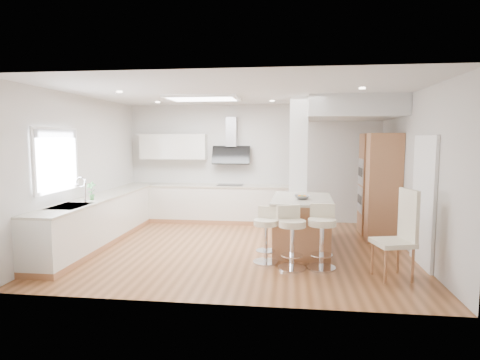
# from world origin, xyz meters

# --- Properties ---
(ground) EXTENTS (6.00, 6.00, 0.00)m
(ground) POSITION_xyz_m (0.00, 0.00, 0.00)
(ground) COLOR #9F643B
(ground) RESTS_ON ground
(ceiling) EXTENTS (6.00, 5.00, 0.02)m
(ceiling) POSITION_xyz_m (0.00, 0.00, 0.00)
(ceiling) COLOR silver
(ceiling) RESTS_ON ground
(wall_back) EXTENTS (6.00, 0.04, 2.80)m
(wall_back) POSITION_xyz_m (0.00, 2.50, 1.40)
(wall_back) COLOR beige
(wall_back) RESTS_ON ground
(wall_left) EXTENTS (0.04, 5.00, 2.80)m
(wall_left) POSITION_xyz_m (-3.00, 0.00, 1.40)
(wall_left) COLOR beige
(wall_left) RESTS_ON ground
(wall_right) EXTENTS (0.04, 5.00, 2.80)m
(wall_right) POSITION_xyz_m (3.00, 0.00, 1.40)
(wall_right) COLOR beige
(wall_right) RESTS_ON ground
(skylight) EXTENTS (4.10, 2.10, 0.06)m
(skylight) POSITION_xyz_m (-0.79, 0.60, 2.77)
(skylight) COLOR white
(skylight) RESTS_ON ground
(window_left) EXTENTS (0.06, 1.28, 1.07)m
(window_left) POSITION_xyz_m (-2.96, -0.90, 1.69)
(window_left) COLOR white
(window_left) RESTS_ON ground
(doorway_right) EXTENTS (0.05, 1.00, 2.10)m
(doorway_right) POSITION_xyz_m (2.97, -0.60, 1.00)
(doorway_right) COLOR #443C35
(doorway_right) RESTS_ON ground
(counter_left) EXTENTS (0.63, 4.50, 1.35)m
(counter_left) POSITION_xyz_m (-2.70, 0.23, 0.46)
(counter_left) COLOR #AF744B
(counter_left) RESTS_ON ground
(counter_back) EXTENTS (3.62, 0.63, 2.50)m
(counter_back) POSITION_xyz_m (-0.91, 2.22, 0.70)
(counter_back) COLOR #AF744B
(counter_back) RESTS_ON ground
(pillar) EXTENTS (0.35, 0.35, 2.80)m
(pillar) POSITION_xyz_m (1.05, 0.95, 1.40)
(pillar) COLOR white
(pillar) RESTS_ON ground
(soffit) EXTENTS (1.78, 2.20, 0.40)m
(soffit) POSITION_xyz_m (2.10, 1.40, 2.60)
(soffit) COLOR silver
(soffit) RESTS_ON ground
(oven_column) EXTENTS (0.63, 1.21, 2.10)m
(oven_column) POSITION_xyz_m (2.68, 1.23, 1.05)
(oven_column) COLOR #AF744B
(oven_column) RESTS_ON ground
(peninsula) EXTENTS (1.09, 1.60, 1.02)m
(peninsula) POSITION_xyz_m (1.11, 0.02, 0.48)
(peninsula) COLOR #AF744B
(peninsula) RESTS_ON ground
(bar_stool_a) EXTENTS (0.49, 0.49, 0.90)m
(bar_stool_a) POSITION_xyz_m (0.52, -0.79, 0.51)
(bar_stool_a) COLOR silver
(bar_stool_a) RESTS_ON ground
(bar_stool_b) EXTENTS (0.57, 0.57, 0.97)m
(bar_stool_b) POSITION_xyz_m (0.93, -1.04, 0.54)
(bar_stool_b) COLOR silver
(bar_stool_b) RESTS_ON ground
(bar_stool_c) EXTENTS (0.49, 0.49, 0.99)m
(bar_stool_c) POSITION_xyz_m (1.38, -0.97, 0.56)
(bar_stool_c) COLOR silver
(bar_stool_c) RESTS_ON ground
(dining_chair) EXTENTS (0.61, 0.61, 1.29)m
(dining_chair) POSITION_xyz_m (2.46, -1.28, 0.69)
(dining_chair) COLOR beige
(dining_chair) RESTS_ON ground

